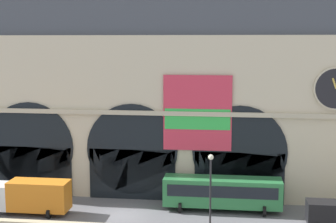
# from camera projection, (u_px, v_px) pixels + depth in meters

# --- Properties ---
(ground_plane) EXTENTS (200.00, 200.00, 0.00)m
(ground_plane) POSITION_uv_depth(u_px,v_px,m) (122.00, 216.00, 45.51)
(ground_plane) COLOR slate
(station_building) EXTENTS (44.67, 5.26, 21.17)m
(station_building) POSITION_uv_depth(u_px,v_px,m) (136.00, 96.00, 51.36)
(station_building) COLOR beige
(station_building) RESTS_ON ground
(box_truck_midwest) EXTENTS (7.50, 2.91, 3.12)m
(box_truck_midwest) POSITION_uv_depth(u_px,v_px,m) (30.00, 196.00, 45.87)
(box_truck_midwest) COLOR white
(box_truck_midwest) RESTS_ON ground
(bus_mideast) EXTENTS (11.00, 3.25, 3.10)m
(bus_mideast) POSITION_uv_depth(u_px,v_px,m) (222.00, 192.00, 46.73)
(bus_mideast) COLOR #2D7A42
(bus_mideast) RESTS_ON ground
(street_lamp_quayside) EXTENTS (0.44, 0.44, 6.90)m
(street_lamp_quayside) POSITION_uv_depth(u_px,v_px,m) (211.00, 185.00, 39.90)
(street_lamp_quayside) COLOR black
(street_lamp_quayside) RESTS_ON ground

